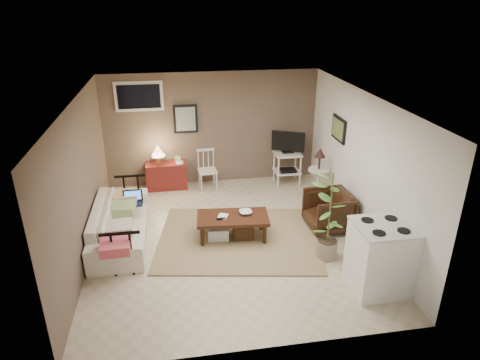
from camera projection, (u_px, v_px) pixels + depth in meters
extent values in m
plane|color=#C1B293|center=(229.00, 239.00, 7.28)|extent=(5.00, 5.00, 0.00)
cube|color=black|center=(186.00, 119.00, 8.86)|extent=(0.50, 0.03, 0.60)
cube|color=black|center=(339.00, 129.00, 7.95)|extent=(0.03, 0.60, 0.45)
cube|color=silver|center=(139.00, 96.00, 8.52)|extent=(0.96, 0.03, 0.60)
cube|color=#9C815B|center=(238.00, 238.00, 7.27)|extent=(2.98, 2.54, 0.03)
cube|color=#39190F|center=(233.00, 218.00, 7.13)|extent=(1.24, 0.72, 0.06)
cylinder|color=#39190F|center=(202.00, 237.00, 6.97)|extent=(0.06, 0.06, 0.38)
cylinder|color=#39190F|center=(265.00, 234.00, 7.04)|extent=(0.06, 0.06, 0.38)
cylinder|color=#39190F|center=(202.00, 223.00, 7.39)|extent=(0.06, 0.06, 0.38)
cylinder|color=#39190F|center=(261.00, 221.00, 7.46)|extent=(0.06, 0.06, 0.38)
cube|color=black|center=(221.00, 219.00, 7.01)|extent=(0.15, 0.06, 0.02)
cube|color=#432917|center=(243.00, 231.00, 7.25)|extent=(0.37, 0.33, 0.26)
cube|color=silver|center=(218.00, 233.00, 7.22)|extent=(0.37, 0.33, 0.22)
imported|color=white|center=(119.00, 217.00, 7.11)|extent=(0.63, 2.17, 0.85)
cube|color=black|center=(133.00, 204.00, 7.39)|extent=(0.33, 0.23, 0.02)
cube|color=black|center=(133.00, 195.00, 7.46)|extent=(0.33, 0.02, 0.21)
cube|color=blue|center=(133.00, 195.00, 7.45)|extent=(0.28, 0.00, 0.17)
cube|color=maroon|center=(167.00, 176.00, 9.08)|extent=(0.85, 0.38, 0.56)
cylinder|color=#A78940|center=(159.00, 160.00, 8.88)|extent=(0.09, 0.09, 0.19)
cone|color=beige|center=(158.00, 151.00, 8.79)|extent=(0.28, 0.28, 0.23)
cube|color=tan|center=(178.00, 159.00, 9.00)|extent=(0.11, 0.02, 0.14)
cube|color=silver|center=(207.00, 171.00, 9.03)|extent=(0.40, 0.40, 0.04)
cylinder|color=silver|center=(201.00, 184.00, 8.93)|extent=(0.03, 0.03, 0.38)
cylinder|color=silver|center=(217.00, 182.00, 9.00)|extent=(0.03, 0.03, 0.38)
cylinder|color=silver|center=(199.00, 178.00, 9.22)|extent=(0.03, 0.03, 0.38)
cylinder|color=silver|center=(214.00, 176.00, 9.29)|extent=(0.03, 0.03, 0.38)
cube|color=silver|center=(206.00, 150.00, 9.01)|extent=(0.38, 0.06, 0.05)
cube|color=silver|center=(288.00, 154.00, 9.15)|extent=(0.55, 0.45, 0.04)
cube|color=silver|center=(287.00, 171.00, 9.31)|extent=(0.55, 0.45, 0.03)
cylinder|color=silver|center=(278.00, 172.00, 9.07)|extent=(0.04, 0.04, 0.71)
cylinder|color=silver|center=(300.00, 171.00, 9.15)|extent=(0.04, 0.04, 0.71)
cylinder|color=silver|center=(274.00, 166.00, 9.42)|extent=(0.04, 0.04, 0.71)
cylinder|color=silver|center=(295.00, 164.00, 9.49)|extent=(0.04, 0.04, 0.71)
cube|color=black|center=(288.00, 152.00, 9.13)|extent=(0.25, 0.14, 0.03)
cube|color=black|center=(288.00, 141.00, 9.04)|extent=(0.66, 0.35, 0.42)
cube|color=tan|center=(288.00, 141.00, 9.04)|extent=(0.55, 0.27, 0.34)
cube|color=black|center=(287.00, 171.00, 9.26)|extent=(0.35, 0.25, 0.10)
cylinder|color=silver|center=(316.00, 199.00, 8.65)|extent=(0.29, 0.29, 0.03)
cylinder|color=silver|center=(318.00, 185.00, 8.53)|extent=(0.06, 0.06, 0.62)
cylinder|color=silver|center=(319.00, 170.00, 8.40)|extent=(0.41, 0.41, 0.03)
cylinder|color=black|center=(319.00, 162.00, 8.34)|extent=(0.04, 0.04, 0.27)
cone|color=#321714|center=(320.00, 152.00, 8.25)|extent=(0.21, 0.21, 0.19)
imported|color=black|center=(329.00, 209.00, 7.46)|extent=(0.73, 0.77, 0.75)
cylinder|color=gray|center=(326.00, 249.00, 6.71)|extent=(0.33, 0.33, 0.29)
cylinder|color=#4C602D|center=(330.00, 208.00, 6.43)|extent=(0.02, 0.02, 1.14)
cube|color=white|center=(380.00, 258.00, 5.88)|extent=(0.75, 0.70, 0.97)
cube|color=silver|center=(385.00, 227.00, 5.68)|extent=(0.77, 0.72, 0.03)
cylinder|color=black|center=(379.00, 233.00, 5.49)|extent=(0.17, 0.17, 0.01)
cylinder|color=black|center=(404.00, 231.00, 5.54)|extent=(0.17, 0.17, 0.01)
cylinder|color=black|center=(367.00, 220.00, 5.80)|extent=(0.17, 0.17, 0.01)
cylinder|color=black|center=(391.00, 218.00, 5.85)|extent=(0.17, 0.17, 0.01)
imported|color=#39190F|center=(246.00, 208.00, 7.16)|extent=(0.22, 0.06, 0.21)
imported|color=#39190F|center=(218.00, 211.00, 7.07)|extent=(0.15, 0.07, 0.21)
imported|color=#39190F|center=(176.00, 159.00, 8.92)|extent=(0.15, 0.03, 0.20)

